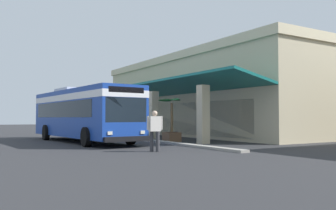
% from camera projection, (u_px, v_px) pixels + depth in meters
% --- Properties ---
extents(ground, '(120.00, 120.00, 0.00)m').
position_uv_depth(ground, '(191.00, 137.00, 27.19)').
color(ground, '#2D2D30').
extents(curb_strip, '(27.84, 0.50, 0.12)m').
position_uv_depth(curb_strip, '(115.00, 137.00, 26.80)').
color(curb_strip, '#9E998E').
rests_on(curb_strip, ground).
extents(plaza_building, '(23.50, 13.44, 6.65)m').
position_uv_depth(plaza_building, '(215.00, 97.00, 31.91)').
color(plaza_building, '#C6B793').
rests_on(plaza_building, ground).
extents(transit_bus, '(11.36, 3.36, 3.34)m').
position_uv_depth(transit_bus, '(82.00, 111.00, 21.83)').
color(transit_bus, '#193D9E').
rests_on(transit_bus, ground).
extents(pedestrian, '(0.38, 0.70, 1.78)m').
position_uv_depth(pedestrian, '(155.00, 128.00, 15.54)').
color(pedestrian, '#38383D').
rests_on(pedestrian, ground).
extents(potted_palm, '(1.79, 1.89, 2.67)m').
position_uv_depth(potted_palm, '(172.00, 131.00, 21.92)').
color(potted_palm, brown).
rests_on(potted_palm, ground).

